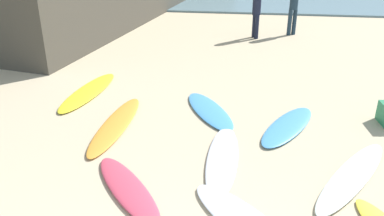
% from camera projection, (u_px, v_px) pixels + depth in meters
% --- Properties ---
extents(surfboard_0, '(1.45, 2.07, 0.08)m').
position_uv_depth(surfboard_0, '(288.00, 126.00, 7.92)').
color(surfboard_0, '#4A99D7').
rests_on(surfboard_0, ground_plane).
extents(surfboard_1, '(0.56, 2.30, 0.07)m').
position_uv_depth(surfboard_1, '(222.00, 159.00, 6.86)').
color(surfboard_1, white).
rests_on(surfboard_1, ground_plane).
extents(surfboard_4, '(0.64, 2.60, 0.08)m').
position_uv_depth(surfboard_4, '(116.00, 125.00, 7.99)').
color(surfboard_4, orange).
rests_on(surfboard_4, ground_plane).
extents(surfboard_5, '(1.61, 1.86, 0.08)m').
position_uv_depth(surfboard_5, '(128.00, 189.00, 6.09)').
color(surfboard_5, '#DD465D').
rests_on(surfboard_5, ground_plane).
extents(surfboard_7, '(1.76, 2.39, 0.09)m').
position_uv_depth(surfboard_7, '(352.00, 176.00, 6.39)').
color(surfboard_7, white).
rests_on(surfboard_7, ground_plane).
extents(surfboard_8, '(1.45, 2.05, 0.07)m').
position_uv_depth(surfboard_8, '(210.00, 111.00, 8.58)').
color(surfboard_8, '#4C9EDE').
rests_on(surfboard_8, ground_plane).
extents(surfboard_10, '(0.91, 2.54, 0.07)m').
position_uv_depth(surfboard_10, '(88.00, 92.00, 9.52)').
color(surfboard_10, yellow).
rests_on(surfboard_10, ground_plane).
extents(beachgoer_near, '(0.31, 0.34, 1.68)m').
position_uv_depth(beachgoer_near, '(98.00, 2.00, 14.87)').
color(beachgoer_near, '#191E33').
rests_on(beachgoer_near, ground_plane).
extents(beachgoer_mid, '(0.37, 0.37, 1.66)m').
position_uv_depth(beachgoer_mid, '(256.00, 11.00, 13.55)').
color(beachgoer_mid, '#191E33').
rests_on(beachgoer_mid, ground_plane).
extents(beachgoer_far, '(0.38, 0.38, 1.86)m').
position_uv_depth(beachgoer_far, '(294.00, 4.00, 13.88)').
color(beachgoer_far, '#1E3342').
rests_on(beachgoer_far, ground_plane).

